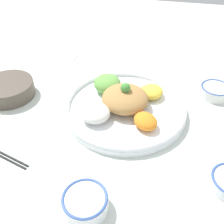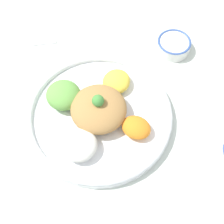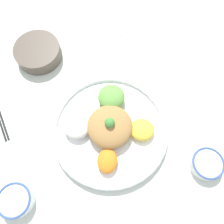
# 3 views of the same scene
# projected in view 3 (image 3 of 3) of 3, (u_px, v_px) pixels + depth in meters

# --- Properties ---
(ground_plane) EXTENTS (2.40, 2.40, 0.00)m
(ground_plane) POSITION_uv_depth(u_px,v_px,m) (117.00, 138.00, 0.78)
(ground_plane) COLOR silver
(salad_platter) EXTENTS (0.41, 0.41, 0.11)m
(salad_platter) POSITION_uv_depth(u_px,v_px,m) (109.00, 128.00, 0.76)
(salad_platter) COLOR white
(salad_platter) RESTS_ON ground_plane
(rice_bowl_blue) EXTENTS (0.11, 0.11, 0.04)m
(rice_bowl_blue) POSITION_uv_depth(u_px,v_px,m) (207.00, 164.00, 0.73)
(rice_bowl_blue) COLOR white
(rice_bowl_blue) RESTS_ON ground_plane
(sauce_bowl_dark) EXTENTS (0.11, 0.11, 0.05)m
(sauce_bowl_dark) POSITION_uv_depth(u_px,v_px,m) (16.00, 200.00, 0.68)
(sauce_bowl_dark) COLOR white
(sauce_bowl_dark) RESTS_ON ground_plane
(side_serving_bowl) EXTENTS (0.18, 0.18, 0.05)m
(side_serving_bowl) POSITION_uv_depth(u_px,v_px,m) (38.00, 52.00, 0.87)
(side_serving_bowl) COLOR #51473D
(side_serving_bowl) RESTS_ON ground_plane
(serving_spoon_main) EXTENTS (0.12, 0.04, 0.01)m
(serving_spoon_main) POSITION_uv_depth(u_px,v_px,m) (115.00, 39.00, 0.93)
(serving_spoon_main) COLOR silver
(serving_spoon_main) RESTS_ON ground_plane
(serving_spoon_extra) EXTENTS (0.05, 0.13, 0.01)m
(serving_spoon_extra) POSITION_uv_depth(u_px,v_px,m) (150.00, 57.00, 0.89)
(serving_spoon_extra) COLOR silver
(serving_spoon_extra) RESTS_ON ground_plane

